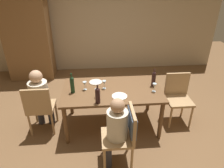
{
  "coord_description": "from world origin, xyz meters",
  "views": [
    {
      "loc": [
        -0.25,
        -3.05,
        2.5
      ],
      "look_at": [
        0.0,
        0.0,
        0.86
      ],
      "focal_mm": 32.96,
      "sensor_mm": 36.0,
      "label": 1
    }
  ],
  "objects_px": {
    "wine_bottle_tall_green": "(72,84)",
    "dinner_plate_host": "(120,96)",
    "dinner_plate_guest_left": "(96,82)",
    "wine_glass_far": "(104,83)",
    "wine_glass_near_right": "(154,86)",
    "armoire_cabinet": "(28,37)",
    "dining_table": "(112,93)",
    "wine_bottle_short_olive": "(154,78)",
    "chair_right_end": "(178,95)",
    "wine_bottle_dark_red": "(98,95)",
    "wine_glass_near_left": "(85,84)",
    "person_man_bearded": "(115,128)",
    "wine_glass_centre": "(97,91)",
    "chair_near": "(126,130)",
    "person_woman_host": "(40,96)",
    "chair_left_end": "(40,106)"
  },
  "relations": [
    {
      "from": "dining_table",
      "to": "dinner_plate_host",
      "type": "height_order",
      "value": "dinner_plate_host"
    },
    {
      "from": "dining_table",
      "to": "dinner_plate_guest_left",
      "type": "distance_m",
      "value": 0.4
    },
    {
      "from": "wine_glass_near_right",
      "to": "wine_glass_far",
      "type": "distance_m",
      "value": 0.84
    },
    {
      "from": "wine_glass_near_right",
      "to": "dinner_plate_host",
      "type": "height_order",
      "value": "wine_glass_near_right"
    },
    {
      "from": "chair_near",
      "to": "person_man_bearded",
      "type": "xyz_separation_m",
      "value": [
        -0.15,
        -0.0,
        0.04
      ]
    },
    {
      "from": "wine_bottle_dark_red",
      "to": "wine_glass_near_left",
      "type": "height_order",
      "value": "wine_bottle_dark_red"
    },
    {
      "from": "chair_left_end",
      "to": "wine_bottle_tall_green",
      "type": "distance_m",
      "value": 0.68
    },
    {
      "from": "wine_bottle_tall_green",
      "to": "dinner_plate_guest_left",
      "type": "height_order",
      "value": "wine_bottle_tall_green"
    },
    {
      "from": "armoire_cabinet",
      "to": "chair_right_end",
      "type": "distance_m",
      "value": 3.87
    },
    {
      "from": "wine_bottle_short_olive",
      "to": "wine_bottle_dark_red",
      "type": "bearing_deg",
      "value": -154.96
    },
    {
      "from": "dinner_plate_guest_left",
      "to": "wine_glass_far",
      "type": "bearing_deg",
      "value": -58.17
    },
    {
      "from": "dining_table",
      "to": "person_man_bearded",
      "type": "xyz_separation_m",
      "value": [
        -0.03,
        -0.86,
        -0.03
      ]
    },
    {
      "from": "dining_table",
      "to": "chair_near",
      "type": "distance_m",
      "value": 0.88
    },
    {
      "from": "person_man_bearded",
      "to": "dinner_plate_host",
      "type": "relative_size",
      "value": 4.42
    },
    {
      "from": "dining_table",
      "to": "chair_near",
      "type": "height_order",
      "value": "chair_near"
    },
    {
      "from": "armoire_cabinet",
      "to": "dinner_plate_host",
      "type": "bearing_deg",
      "value": -50.53
    },
    {
      "from": "wine_glass_near_right",
      "to": "dining_table",
      "type": "bearing_deg",
      "value": 169.16
    },
    {
      "from": "chair_near",
      "to": "person_woman_host",
      "type": "relative_size",
      "value": 0.8
    },
    {
      "from": "wine_glass_near_left",
      "to": "dinner_plate_host",
      "type": "relative_size",
      "value": 0.6
    },
    {
      "from": "chair_right_end",
      "to": "wine_bottle_dark_red",
      "type": "distance_m",
      "value": 1.59
    },
    {
      "from": "chair_right_end",
      "to": "person_man_bearded",
      "type": "relative_size",
      "value": 0.84
    },
    {
      "from": "wine_glass_near_left",
      "to": "wine_glass_far",
      "type": "relative_size",
      "value": 1.0
    },
    {
      "from": "armoire_cabinet",
      "to": "wine_glass_near_left",
      "type": "xyz_separation_m",
      "value": [
        1.49,
        -2.21,
        -0.23
      ]
    },
    {
      "from": "wine_bottle_tall_green",
      "to": "dinner_plate_host",
      "type": "relative_size",
      "value": 1.41
    },
    {
      "from": "wine_bottle_tall_green",
      "to": "armoire_cabinet",
      "type": "bearing_deg",
      "value": 119.41
    },
    {
      "from": "wine_glass_near_left",
      "to": "wine_glass_far",
      "type": "distance_m",
      "value": 0.33
    },
    {
      "from": "wine_bottle_tall_green",
      "to": "wine_glass_near_left",
      "type": "distance_m",
      "value": 0.22
    },
    {
      "from": "armoire_cabinet",
      "to": "dinner_plate_guest_left",
      "type": "height_order",
      "value": "armoire_cabinet"
    },
    {
      "from": "chair_left_end",
      "to": "chair_near",
      "type": "bearing_deg",
      "value": -29.91
    },
    {
      "from": "chair_near",
      "to": "person_man_bearded",
      "type": "bearing_deg",
      "value": 90.0
    },
    {
      "from": "dining_table",
      "to": "wine_bottle_dark_red",
      "type": "relative_size",
      "value": 5.51
    },
    {
      "from": "chair_left_end",
      "to": "chair_right_end",
      "type": "bearing_deg",
      "value": 4.06
    },
    {
      "from": "person_man_bearded",
      "to": "wine_glass_far",
      "type": "relative_size",
      "value": 7.38
    },
    {
      "from": "dinner_plate_guest_left",
      "to": "person_woman_host",
      "type": "bearing_deg",
      "value": -165.63
    },
    {
      "from": "person_man_bearded",
      "to": "wine_glass_near_right",
      "type": "relative_size",
      "value": 7.38
    },
    {
      "from": "person_man_bearded",
      "to": "wine_bottle_dark_red",
      "type": "distance_m",
      "value": 0.58
    },
    {
      "from": "armoire_cabinet",
      "to": "dining_table",
      "type": "relative_size",
      "value": 1.29
    },
    {
      "from": "wine_bottle_tall_green",
      "to": "wine_glass_far",
      "type": "distance_m",
      "value": 0.54
    },
    {
      "from": "wine_bottle_tall_green",
      "to": "wine_bottle_short_olive",
      "type": "height_order",
      "value": "wine_bottle_tall_green"
    },
    {
      "from": "dining_table",
      "to": "dinner_plate_host",
      "type": "bearing_deg",
      "value": -68.25
    },
    {
      "from": "wine_glass_centre",
      "to": "dinner_plate_guest_left",
      "type": "xyz_separation_m",
      "value": [
        -0.02,
        0.5,
        -0.1
      ]
    },
    {
      "from": "wine_bottle_dark_red",
      "to": "wine_glass_near_left",
      "type": "bearing_deg",
      "value": 116.33
    },
    {
      "from": "person_man_bearded",
      "to": "wine_glass_near_right",
      "type": "xyz_separation_m",
      "value": [
        0.72,
        0.73,
        0.22
      ]
    },
    {
      "from": "chair_right_end",
      "to": "wine_bottle_dark_red",
      "type": "xyz_separation_m",
      "value": [
        -1.48,
        -0.48,
        0.36
      ]
    },
    {
      "from": "chair_left_end",
      "to": "chair_right_end",
      "type": "relative_size",
      "value": 1.0
    },
    {
      "from": "chair_left_end",
      "to": "wine_glass_near_left",
      "type": "bearing_deg",
      "value": 8.31
    },
    {
      "from": "wine_bottle_dark_red",
      "to": "dinner_plate_host",
      "type": "bearing_deg",
      "value": 22.58
    },
    {
      "from": "wine_glass_centre",
      "to": "dinner_plate_guest_left",
      "type": "bearing_deg",
      "value": 91.91
    },
    {
      "from": "person_woman_host",
      "to": "chair_right_end",
      "type": "bearing_deg",
      "value": 1.43
    },
    {
      "from": "wine_bottle_tall_green",
      "to": "dinner_plate_host",
      "type": "bearing_deg",
      "value": -14.66
    }
  ]
}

